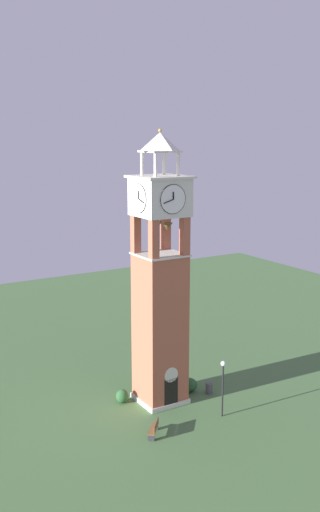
% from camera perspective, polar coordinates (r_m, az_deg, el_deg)
% --- Properties ---
extents(ground, '(80.00, 80.00, 0.00)m').
position_cam_1_polar(ground, '(43.55, 0.00, -14.14)').
color(ground, '#476B3D').
extents(clock_tower, '(3.63, 3.63, 19.56)m').
position_cam_1_polar(clock_tower, '(40.64, 0.00, -3.63)').
color(clock_tower, '#AD5B42').
rests_on(clock_tower, ground).
extents(park_bench, '(1.38, 1.50, 0.95)m').
position_cam_1_polar(park_bench, '(38.79, -0.58, -16.78)').
color(park_bench, brown).
rests_on(park_bench, ground).
extents(lamp_post, '(0.36, 0.36, 4.05)m').
position_cam_1_polar(lamp_post, '(40.38, 6.27, -12.00)').
color(lamp_post, black).
rests_on(lamp_post, ground).
extents(trash_bin, '(0.52, 0.52, 0.80)m').
position_cam_1_polar(trash_bin, '(44.60, 4.91, -12.96)').
color(trash_bin, '#4C4C51').
rests_on(trash_bin, ground).
extents(shrub_near_entry, '(0.92, 0.92, 1.02)m').
position_cam_1_polar(shrub_near_entry, '(43.05, -3.77, -13.73)').
color(shrub_near_entry, '#28562D').
rests_on(shrub_near_entry, ground).
extents(shrub_left_of_tower, '(1.26, 1.26, 1.02)m').
position_cam_1_polar(shrub_left_of_tower, '(44.80, 2.90, -12.66)').
color(shrub_left_of_tower, '#28562D').
rests_on(shrub_left_of_tower, ground).
extents(shrub_behind_bench, '(1.03, 1.03, 0.83)m').
position_cam_1_polar(shrub_behind_bench, '(45.44, -2.02, -12.41)').
color(shrub_behind_bench, '#28562D').
rests_on(shrub_behind_bench, ground).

